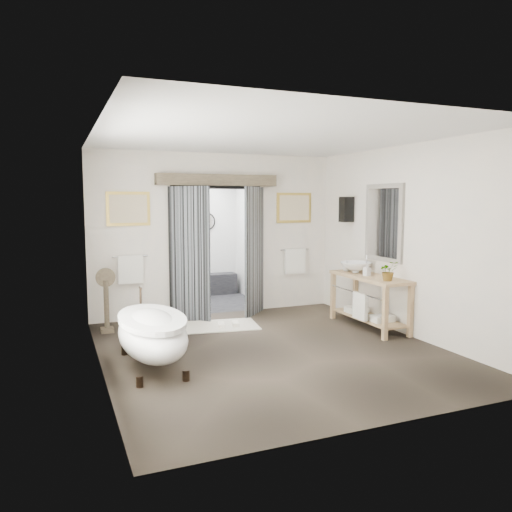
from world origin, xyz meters
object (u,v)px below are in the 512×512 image
at_px(clawfoot_tub, 152,333).
at_px(basin, 356,267).
at_px(vanity, 368,297).
at_px(rug, 221,326).

relative_size(clawfoot_tub, basin, 3.41).
relative_size(clawfoot_tub, vanity, 1.11).
xyz_separation_m(vanity, basin, (0.01, 0.39, 0.43)).
bearing_deg(rug, basin, -15.38).
relative_size(rug, basin, 2.29).
height_order(clawfoot_tub, basin, basin).
distance_m(clawfoot_tub, basin, 3.78).
height_order(vanity, rug, vanity).
bearing_deg(basin, vanity, -90.93).
relative_size(vanity, rug, 1.33).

